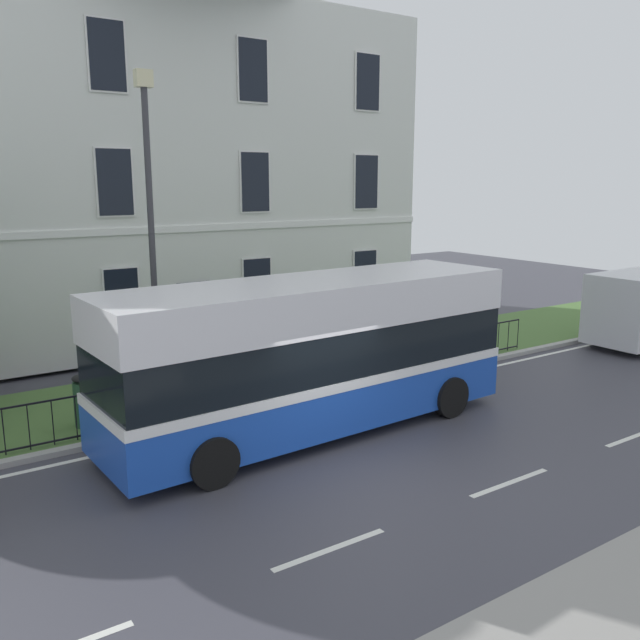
{
  "coord_description": "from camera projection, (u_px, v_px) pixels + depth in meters",
  "views": [
    {
      "loc": [
        -7.13,
        -9.15,
        5.41
      ],
      "look_at": [
        1.93,
        4.31,
        1.98
      ],
      "focal_mm": 37.15,
      "sensor_mm": 36.0,
      "label": 1
    }
  ],
  "objects": [
    {
      "name": "street_lamp_post",
      "position": [
        151.0,
        226.0,
        14.6
      ],
      "size": [
        0.36,
        0.24,
        7.58
      ],
      "color": "#333338",
      "rests_on": "ground_plane"
    },
    {
      "name": "iron_verge_railing",
      "position": [
        285.0,
        377.0,
        16.4
      ],
      "size": [
        17.4,
        0.04,
        0.97
      ],
      "color": "black",
      "rests_on": "ground_plane"
    },
    {
      "name": "single_decker_bus",
      "position": [
        313.0,
        353.0,
        14.28
      ],
      "size": [
        9.45,
        2.99,
        3.34
      ],
      "rotation": [
        0.0,
        0.0,
        0.04
      ],
      "color": "#1B48B3",
      "rests_on": "ground_plane"
    },
    {
      "name": "ground_plane",
      "position": [
        339.0,
        460.0,
        13.08
      ],
      "size": [
        60.0,
        56.0,
        0.18
      ],
      "color": "#3E3E47"
    },
    {
      "name": "georgian_townhouse",
      "position": [
        128.0,
        141.0,
        23.97
      ],
      "size": [
        18.3,
        10.98,
        13.3
      ],
      "color": "silver",
      "rests_on": "ground_plane"
    },
    {
      "name": "litter_bin",
      "position": [
        85.0,
        400.0,
        14.45
      ],
      "size": [
        0.49,
        0.49,
        1.17
      ],
      "color": "#23472D",
      "rests_on": "ground_plane"
    }
  ]
}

